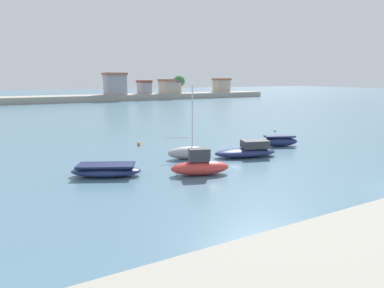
# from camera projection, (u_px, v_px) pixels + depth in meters

# --- Properties ---
(moored_boat_0) EXTENTS (5.14, 3.77, 0.85)m
(moored_boat_0) POSITION_uv_depth(u_px,v_px,m) (106.00, 170.00, 22.51)
(moored_boat_0) COLOR navy
(moored_boat_0) RESTS_ON ground
(moored_boat_1) EXTENTS (4.35, 2.62, 1.89)m
(moored_boat_1) POSITION_uv_depth(u_px,v_px,m) (200.00, 166.00, 22.77)
(moored_boat_1) COLOR #C63833
(moored_boat_1) RESTS_ON ground
(moored_boat_2) EXTENTS (3.82, 2.33, 6.13)m
(moored_boat_2) POSITION_uv_depth(u_px,v_px,m) (189.00, 152.00, 27.30)
(moored_boat_2) COLOR #9E9EA3
(moored_boat_2) RESTS_ON ground
(moored_boat_3) EXTENTS (5.77, 3.36, 1.43)m
(moored_boat_3) POSITION_uv_depth(u_px,v_px,m) (247.00, 151.00, 28.03)
(moored_boat_3) COLOR navy
(moored_boat_3) RESTS_ON ground
(moored_boat_4) EXTENTS (3.90, 2.50, 1.07)m
(moored_boat_4) POSITION_uv_depth(u_px,v_px,m) (279.00, 141.00, 32.46)
(moored_boat_4) COLOR navy
(moored_boat_4) RESTS_ON ground
(mooring_buoy_0) EXTENTS (0.36, 0.36, 0.36)m
(mooring_buoy_0) POSITION_uv_depth(u_px,v_px,m) (139.00, 144.00, 32.84)
(mooring_buoy_0) COLOR orange
(mooring_buoy_0) RESTS_ON ground
(mooring_buoy_1) EXTENTS (0.32, 0.32, 0.32)m
(mooring_buoy_1) POSITION_uv_depth(u_px,v_px,m) (275.00, 130.00, 41.33)
(mooring_buoy_1) COLOR white
(mooring_buoy_1) RESTS_ON ground
(distant_shoreline) EXTENTS (118.44, 9.69, 8.36)m
(distant_shoreline) POSITION_uv_depth(u_px,v_px,m) (100.00, 94.00, 96.95)
(distant_shoreline) COLOR #9E998C
(distant_shoreline) RESTS_ON ground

